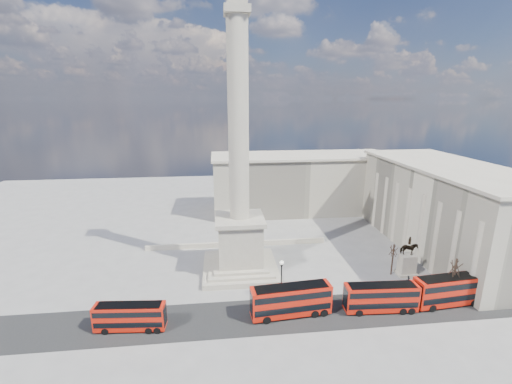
{
  "coord_description": "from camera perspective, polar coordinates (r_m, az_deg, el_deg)",
  "views": [
    {
      "loc": [
        -3.62,
        -54.74,
        31.88
      ],
      "look_at": [
        2.55,
        0.5,
        16.73
      ],
      "focal_mm": 24.0,
      "sensor_mm": 36.0,
      "label": 1
    }
  ],
  "objects": [
    {
      "name": "equestrian_statue",
      "position": [
        70.86,
        23.89,
        -10.57
      ],
      "size": [
        3.59,
        2.69,
        7.58
      ],
      "color": "#BAB09A",
      "rests_on": "ground"
    },
    {
      "name": "bare_tree_far",
      "position": [
        80.56,
        28.77,
        -5.79
      ],
      "size": [
        1.73,
        1.73,
        7.07
      ],
      "rotation": [
        0.0,
        0.0,
        0.18
      ],
      "color": "#332319",
      "rests_on": "ground"
    },
    {
      "name": "bare_tree_mid",
      "position": [
        68.75,
        21.96,
        -8.9
      ],
      "size": [
        1.69,
        1.69,
        6.42
      ],
      "rotation": [
        0.0,
        0.0,
        0.27
      ],
      "color": "#332319",
      "rests_on": "ground"
    },
    {
      "name": "asphalt_road",
      "position": [
        55.61,
        3.94,
        -19.78
      ],
      "size": [
        120.0,
        9.0,
        0.01
      ],
      "primitive_type": "cube",
      "color": "#272727",
      "rests_on": "ground"
    },
    {
      "name": "red_bus_b",
      "position": [
        54.3,
        5.92,
        -17.49
      ],
      "size": [
        12.37,
        3.84,
        4.94
      ],
      "rotation": [
        0.0,
        0.0,
        0.09
      ],
      "color": "red",
      "rests_on": "ground"
    },
    {
      "name": "nelsons_column",
      "position": [
        62.78,
        -2.78,
        -2.36
      ],
      "size": [
        14.0,
        14.0,
        49.85
      ],
      "color": "#A69E8B",
      "rests_on": "ground"
    },
    {
      "name": "red_bus_a",
      "position": [
        54.54,
        -20.19,
        -18.9
      ],
      "size": [
        10.06,
        3.08,
        4.02
      ],
      "rotation": [
        0.0,
        0.0,
        -0.08
      ],
      "color": "red",
      "rests_on": "ground"
    },
    {
      "name": "building_east",
      "position": [
        84.05,
        29.32,
        -2.34
      ],
      "size": [
        19.0,
        46.0,
        18.6
      ],
      "color": "beige",
      "rests_on": "ground"
    },
    {
      "name": "red_bus_d",
      "position": [
        64.47,
        29.78,
        -13.97
      ],
      "size": [
        12.36,
        3.82,
        4.94
      ],
      "rotation": [
        0.0,
        0.0,
        0.09
      ],
      "color": "red",
      "rests_on": "ground"
    },
    {
      "name": "pedestrian_walking",
      "position": [
        62.63,
        18.97,
        -15.38
      ],
      "size": [
        0.72,
        0.61,
        1.67
      ],
      "primitive_type": "imported",
      "rotation": [
        0.0,
        0.0,
        0.41
      ],
      "color": "#222428",
      "rests_on": "ground"
    },
    {
      "name": "building_northeast",
      "position": [
        100.44,
        7.41,
        1.55
      ],
      "size": [
        51.0,
        17.0,
        16.6
      ],
      "color": "beige",
      "rests_on": "ground"
    },
    {
      "name": "red_bus_c",
      "position": [
        58.38,
        20.16,
        -16.15
      ],
      "size": [
        11.3,
        3.18,
        4.53
      ],
      "rotation": [
        0.0,
        0.0,
        -0.05
      ],
      "color": "red",
      "rests_on": "ground"
    },
    {
      "name": "balustrade_wall",
      "position": [
        77.45,
        -3.19,
        -8.64
      ],
      "size": [
        40.0,
        0.6,
        1.1
      ],
      "primitive_type": "cube",
      "color": "#BAB09A",
      "rests_on": "ground"
    },
    {
      "name": "pedestrian_standing",
      "position": [
        68.32,
        23.99,
        -13.23
      ],
      "size": [
        0.92,
        0.8,
        1.63
      ],
      "primitive_type": "imported",
      "rotation": [
        0.0,
        0.0,
        3.39
      ],
      "color": "#222428",
      "rests_on": "ground"
    },
    {
      "name": "victorian_lamp",
      "position": [
        56.24,
        4.25,
        -14.13
      ],
      "size": [
        0.63,
        0.63,
        7.36
      ],
      "rotation": [
        0.0,
        0.0,
        -0.12
      ],
      "color": "black",
      "rests_on": "ground"
    },
    {
      "name": "bare_tree_near",
      "position": [
        63.51,
        30.34,
        -10.67
      ],
      "size": [
        1.85,
        1.85,
        8.08
      ],
      "rotation": [
        0.0,
        0.0,
        0.03
      ],
      "color": "#332319",
      "rests_on": "ground"
    },
    {
      "name": "ground",
      "position": [
        63.45,
        -2.32,
        -14.93
      ],
      "size": [
        180.0,
        180.0,
        0.0
      ],
      "primitive_type": "plane",
      "color": "gray",
      "rests_on": "ground"
    },
    {
      "name": "pedestrian_crossing",
      "position": [
        59.63,
        9.26,
        -16.32
      ],
      "size": [
        0.9,
        1.07,
        1.72
      ],
      "primitive_type": "imported",
      "rotation": [
        0.0,
        0.0,
        2.15
      ],
      "color": "#222428",
      "rests_on": "ground"
    }
  ]
}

